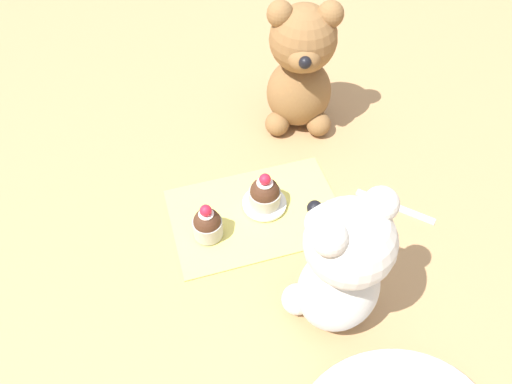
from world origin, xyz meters
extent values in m
plane|color=tan|center=(0.00, 0.00, 0.00)|extent=(4.00, 4.00, 0.00)
cube|color=#E0D166|center=(0.00, 0.00, 0.00)|extent=(0.27, 0.18, 0.01)
ellipsoid|color=silver|center=(-0.05, 0.19, 0.06)|extent=(0.14, 0.13, 0.13)
sphere|color=silver|center=(-0.05, 0.19, 0.17)|extent=(0.11, 0.11, 0.11)
ellipsoid|color=silver|center=(-0.04, 0.15, 0.16)|extent=(0.06, 0.06, 0.04)
sphere|color=black|center=(-0.03, 0.13, 0.17)|extent=(0.02, 0.02, 0.02)
sphere|color=silver|center=(-0.09, 0.18, 0.21)|extent=(0.04, 0.04, 0.04)
sphere|color=silver|center=(-0.02, 0.20, 0.21)|extent=(0.04, 0.04, 0.04)
sphere|color=silver|center=(-0.08, 0.15, 0.02)|extent=(0.04, 0.04, 0.04)
sphere|color=silver|center=(-0.01, 0.17, 0.02)|extent=(0.04, 0.04, 0.04)
ellipsoid|color=olive|center=(-0.14, -0.19, 0.07)|extent=(0.14, 0.13, 0.13)
sphere|color=olive|center=(-0.14, -0.19, 0.18)|extent=(0.11, 0.11, 0.11)
ellipsoid|color=olive|center=(-0.12, -0.15, 0.17)|extent=(0.07, 0.06, 0.04)
sphere|color=black|center=(-0.12, -0.13, 0.17)|extent=(0.02, 0.02, 0.02)
sphere|color=olive|center=(-0.10, -0.20, 0.22)|extent=(0.04, 0.04, 0.04)
sphere|color=olive|center=(-0.17, -0.18, 0.22)|extent=(0.04, 0.04, 0.04)
sphere|color=olive|center=(-0.09, -0.17, 0.02)|extent=(0.04, 0.04, 0.04)
sphere|color=olive|center=(-0.16, -0.15, 0.02)|extent=(0.04, 0.04, 0.04)
cylinder|color=#B2ADA3|center=(0.08, 0.02, 0.02)|extent=(0.05, 0.05, 0.03)
sphere|color=#472819|center=(0.08, 0.02, 0.04)|extent=(0.04, 0.04, 0.04)
cylinder|color=white|center=(0.08, 0.02, 0.06)|extent=(0.02, 0.02, 0.00)
sphere|color=red|center=(0.08, 0.02, 0.06)|extent=(0.02, 0.02, 0.02)
cylinder|color=white|center=(-0.02, -0.01, 0.01)|extent=(0.07, 0.07, 0.01)
cylinder|color=#B2ADA3|center=(-0.02, -0.01, 0.02)|extent=(0.05, 0.05, 0.03)
sphere|color=#472819|center=(-0.02, -0.01, 0.04)|extent=(0.05, 0.05, 0.05)
cylinder|color=white|center=(-0.02, -0.01, 0.06)|extent=(0.03, 0.03, 0.00)
sphere|color=red|center=(-0.02, -0.01, 0.07)|extent=(0.02, 0.02, 0.02)
cube|color=silver|center=(-0.22, 0.05, 0.00)|extent=(0.10, 0.10, 0.01)
camera|label=1|loc=(0.14, 0.46, 0.64)|focal=35.00mm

